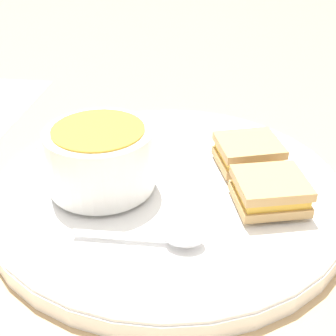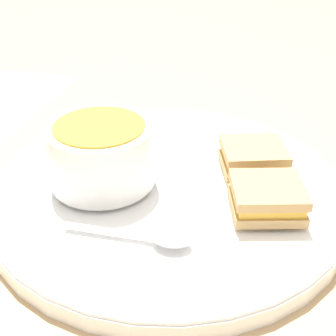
% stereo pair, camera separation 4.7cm
% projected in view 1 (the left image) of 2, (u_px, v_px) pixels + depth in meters
% --- Properties ---
extents(ground_plane, '(2.40, 2.40, 0.00)m').
position_uv_depth(ground_plane, '(168.00, 199.00, 0.49)').
color(ground_plane, tan).
extents(plate, '(0.36, 0.36, 0.02)m').
position_uv_depth(plate, '(168.00, 191.00, 0.48)').
color(plate, white).
rests_on(plate, ground_plane).
extents(soup_bowl, '(0.11, 0.11, 0.06)m').
position_uv_depth(soup_bowl, '(100.00, 157.00, 0.45)').
color(soup_bowl, white).
rests_on(soup_bowl, plate).
extents(spoon, '(0.11, 0.07, 0.01)m').
position_uv_depth(spoon, '(174.00, 237.00, 0.40)').
color(spoon, silver).
rests_on(spoon, plate).
extents(sandwich_half_near, '(0.09, 0.09, 0.03)m').
position_uv_depth(sandwich_half_near, '(270.00, 191.00, 0.44)').
color(sandwich_half_near, tan).
rests_on(sandwich_half_near, plate).
extents(sandwich_half_far, '(0.09, 0.09, 0.03)m').
position_uv_depth(sandwich_half_far, '(248.00, 152.00, 0.50)').
color(sandwich_half_far, tan).
rests_on(sandwich_half_far, plate).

